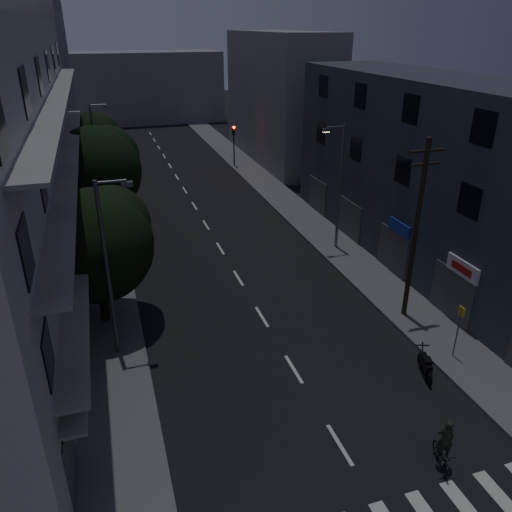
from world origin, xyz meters
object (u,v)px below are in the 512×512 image
utility_pole (416,228)px  cyclist (443,451)px  bus_stop_sign (459,323)px  motorcycle (425,365)px

utility_pole → cyclist: utility_pole is taller
utility_pole → bus_stop_sign: bearing=-88.5°
bus_stop_sign → motorcycle: bearing=-162.2°
bus_stop_sign → motorcycle: bus_stop_sign is taller
bus_stop_sign → motorcycle: (-1.90, -0.61, -1.40)m
bus_stop_sign → utility_pole: bearing=91.5°
motorcycle → cyclist: bearing=-99.6°
utility_pole → bus_stop_sign: utility_pole is taller
bus_stop_sign → cyclist: size_ratio=1.27×
utility_pole → motorcycle: (-1.80, -4.41, -4.38)m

